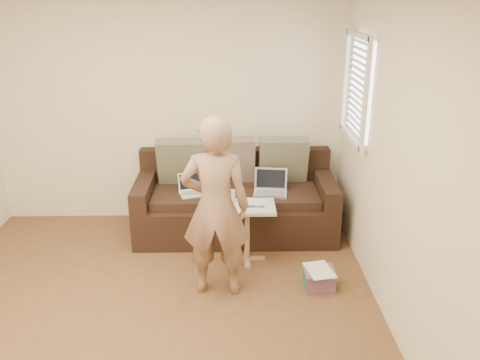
# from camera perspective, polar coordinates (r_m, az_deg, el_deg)

# --- Properties ---
(floor) EXTENTS (4.50, 4.50, 0.00)m
(floor) POSITION_cam_1_polar(r_m,az_deg,el_deg) (4.32, -10.74, -16.58)
(floor) COLOR brown
(floor) RESTS_ON ground
(wall_back) EXTENTS (4.00, 0.00, 4.00)m
(wall_back) POSITION_cam_1_polar(r_m,az_deg,el_deg) (5.82, -8.15, 7.73)
(wall_back) COLOR beige
(wall_back) RESTS_ON ground
(wall_right) EXTENTS (0.00, 4.50, 4.50)m
(wall_right) POSITION_cam_1_polar(r_m,az_deg,el_deg) (3.85, 18.63, -0.04)
(wall_right) COLOR beige
(wall_right) RESTS_ON ground
(window_blinds) EXTENTS (0.12, 0.88, 1.08)m
(window_blinds) POSITION_cam_1_polar(r_m,az_deg,el_deg) (5.12, 13.18, 10.18)
(window_blinds) COLOR white
(window_blinds) RESTS_ON wall_right
(sofa) EXTENTS (2.20, 0.95, 0.85)m
(sofa) POSITION_cam_1_polar(r_m,az_deg,el_deg) (5.59, -0.52, -2.04)
(sofa) COLOR black
(sofa) RESTS_ON ground
(pillow_left) EXTENTS (0.55, 0.29, 0.57)m
(pillow_left) POSITION_cam_1_polar(r_m,az_deg,el_deg) (5.67, -6.63, 2.08)
(pillow_left) COLOR #555A42
(pillow_left) RESTS_ON sofa
(pillow_mid) EXTENTS (0.55, 0.27, 0.57)m
(pillow_mid) POSITION_cam_1_polar(r_m,az_deg,el_deg) (5.69, -1.06, 2.29)
(pillow_mid) COLOR brown
(pillow_mid) RESTS_ON sofa
(pillow_right) EXTENTS (0.55, 0.28, 0.57)m
(pillow_right) POSITION_cam_1_polar(r_m,az_deg,el_deg) (5.71, 4.97, 2.29)
(pillow_right) COLOR #555A42
(pillow_right) RESTS_ON sofa
(laptop_silver) EXTENTS (0.39, 0.30, 0.24)m
(laptop_silver) POSITION_cam_1_polar(r_m,az_deg,el_deg) (5.44, 3.46, -1.67)
(laptop_silver) COLOR #B7BABC
(laptop_silver) RESTS_ON sofa
(laptop_white) EXTENTS (0.35, 0.30, 0.22)m
(laptop_white) POSITION_cam_1_polar(r_m,az_deg,el_deg) (5.46, -5.27, -1.63)
(laptop_white) COLOR white
(laptop_white) RESTS_ON sofa
(person) EXTENTS (0.63, 0.44, 1.66)m
(person) POSITION_cam_1_polar(r_m,az_deg,el_deg) (4.35, -2.81, -3.17)
(person) COLOR #926950
(person) RESTS_ON ground
(side_table) EXTENTS (0.55, 0.38, 0.60)m
(side_table) POSITION_cam_1_polar(r_m,az_deg,el_deg) (5.08, 0.83, -6.05)
(side_table) COLOR silver
(side_table) RESTS_ON ground
(drinking_glass) EXTENTS (0.07, 0.07, 0.12)m
(drinking_glass) POSITION_cam_1_polar(r_m,az_deg,el_deg) (5.02, -0.93, -1.83)
(drinking_glass) COLOR silver
(drinking_glass) RESTS_ON side_table
(scissors) EXTENTS (0.19, 0.13, 0.02)m
(scissors) POSITION_cam_1_polar(r_m,az_deg,el_deg) (4.91, 1.76, -3.06)
(scissors) COLOR silver
(scissors) RESTS_ON side_table
(paper_on_table) EXTENTS (0.25, 0.33, 0.00)m
(paper_on_table) POSITION_cam_1_polar(r_m,az_deg,el_deg) (4.98, 1.73, -2.74)
(paper_on_table) COLOR white
(paper_on_table) RESTS_ON side_table
(striped_box) EXTENTS (0.29, 0.29, 0.18)m
(striped_box) POSITION_cam_1_polar(r_m,az_deg,el_deg) (4.79, 8.99, -11.02)
(striped_box) COLOR #C21D62
(striped_box) RESTS_ON ground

